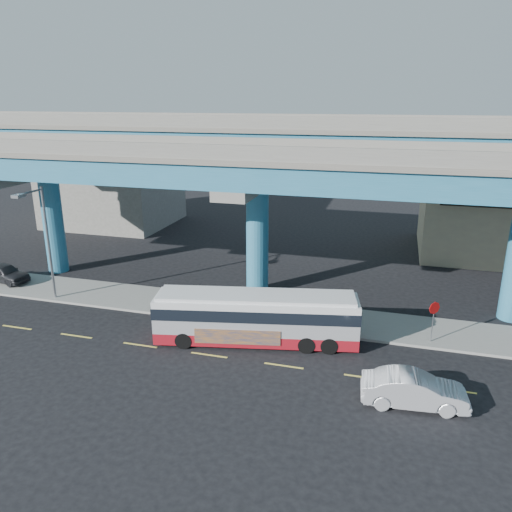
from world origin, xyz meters
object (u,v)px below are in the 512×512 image
(street_lamp, at_px, (40,228))
(stop_sign, at_px, (434,313))
(sedan, at_px, (414,390))
(parked_car, at_px, (5,273))
(transit_bus, at_px, (256,316))

(street_lamp, bearing_deg, stop_sign, 1.76)
(sedan, relative_size, street_lamp, 0.62)
(sedan, bearing_deg, parked_car, 69.62)
(parked_car, xyz_separation_m, stop_sign, (29.10, -1.37, 0.99))
(stop_sign, bearing_deg, parked_car, 160.71)
(sedan, distance_m, parked_car, 29.08)
(parked_car, height_order, stop_sign, stop_sign)
(transit_bus, distance_m, stop_sign, 9.52)
(stop_sign, bearing_deg, transit_bus, 177.75)
(street_lamp, height_order, stop_sign, street_lamp)
(sedan, height_order, stop_sign, stop_sign)
(street_lamp, xyz_separation_m, stop_sign, (23.75, 0.73, -3.20))
(transit_bus, xyz_separation_m, sedan, (8.20, -3.82, -0.80))
(parked_car, relative_size, street_lamp, 0.55)
(parked_car, bearing_deg, sedan, -95.35)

